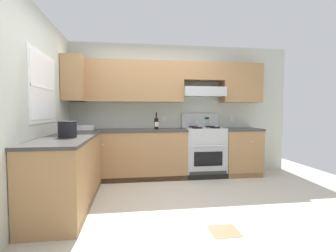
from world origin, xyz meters
TOP-DOWN VIEW (x-y plane):
  - ground_plane at (0.00, 0.00)m, footprint 7.04×7.04m
  - floor_accent_tile at (0.53, -0.99)m, footprint 0.30×0.30m
  - wall_back at (0.40, 1.53)m, footprint 4.68×0.57m
  - wall_left at (-1.59, 0.23)m, footprint 0.47×4.00m
  - counter_back_run at (0.07, 1.24)m, footprint 3.60×0.65m
  - counter_left_run at (-1.24, -0.00)m, footprint 0.63×1.91m
  - stove at (0.97, 1.25)m, footprint 0.76×0.62m
  - wine_bottle at (0.05, 1.24)m, footprint 0.08×0.08m
  - bowl at (-1.24, 1.24)m, footprint 0.30×0.21m
  - bucket at (-1.22, -0.08)m, footprint 0.24×0.24m

SIDE VIEW (x-z plane):
  - ground_plane at x=0.00m, z-range 0.00..0.00m
  - floor_accent_tile at x=0.53m, z-range 0.00..0.01m
  - counter_back_run at x=0.07m, z-range 0.00..0.91m
  - counter_left_run at x=-1.24m, z-range 0.00..0.91m
  - stove at x=0.97m, z-range -0.12..1.08m
  - bowl at x=-1.24m, z-range 0.90..0.98m
  - bucket at x=-1.22m, z-range 0.92..1.13m
  - wine_bottle at x=0.05m, z-range 0.88..1.19m
  - wall_left at x=-1.59m, z-range 0.07..2.62m
  - wall_back at x=0.40m, z-range 0.20..2.75m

